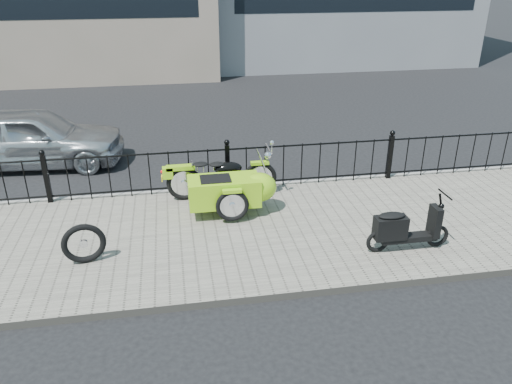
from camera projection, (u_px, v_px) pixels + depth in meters
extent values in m
plane|color=black|center=(237.00, 224.00, 9.22)|extent=(120.00, 120.00, 0.00)
cube|color=#6D675C|center=(241.00, 234.00, 8.74)|extent=(30.00, 3.80, 0.12)
cube|color=gray|center=(227.00, 189.00, 10.48)|extent=(30.00, 0.10, 0.12)
cylinder|color=black|center=(227.00, 149.00, 9.97)|extent=(14.00, 0.04, 0.04)
cylinder|color=black|center=(228.00, 184.00, 10.28)|extent=(14.00, 0.04, 0.04)
cube|color=black|center=(47.00, 179.00, 9.58)|extent=(0.09, 0.09, 0.96)
sphere|color=black|center=(42.00, 153.00, 9.36)|extent=(0.11, 0.11, 0.11)
cube|color=black|center=(227.00, 168.00, 10.13)|extent=(0.09, 0.09, 0.96)
sphere|color=black|center=(227.00, 142.00, 9.90)|extent=(0.11, 0.11, 0.11)
cube|color=black|center=(390.00, 157.00, 10.67)|extent=(0.09, 0.09, 0.96)
sphere|color=black|center=(393.00, 133.00, 10.45)|extent=(0.11, 0.11, 0.11)
cube|color=black|center=(23.00, 5.00, 17.78)|extent=(12.50, 0.06, 1.00)
torus|color=black|center=(260.00, 178.00, 9.97)|extent=(0.69, 0.09, 0.69)
torus|color=black|center=(184.00, 184.00, 9.73)|extent=(0.69, 0.09, 0.69)
torus|color=black|center=(232.00, 206.00, 8.84)|extent=(0.60, 0.08, 0.60)
cube|color=gray|center=(222.00, 180.00, 9.84)|extent=(0.34, 0.22, 0.24)
cylinder|color=black|center=(222.00, 183.00, 9.87)|extent=(1.40, 0.04, 0.04)
ellipsoid|color=black|center=(228.00, 168.00, 9.76)|extent=(0.54, 0.29, 0.26)
cylinder|color=silver|center=(269.00, 149.00, 9.73)|extent=(0.03, 0.56, 0.03)
cylinder|color=silver|center=(263.00, 164.00, 9.85)|extent=(0.25, 0.04, 0.59)
sphere|color=silver|center=(268.00, 155.00, 9.79)|extent=(0.15, 0.15, 0.15)
cube|color=#8FD016|center=(260.00, 163.00, 9.83)|extent=(0.36, 0.12, 0.06)
cube|color=#8FD016|center=(181.00, 168.00, 9.58)|extent=(0.55, 0.16, 0.08)
ellipsoid|color=black|center=(217.00, 164.00, 9.68)|extent=(0.31, 0.22, 0.08)
ellipsoid|color=black|center=(200.00, 164.00, 9.62)|extent=(0.31, 0.22, 0.08)
sphere|color=red|center=(162.00, 172.00, 9.55)|extent=(0.07, 0.07, 0.07)
cube|color=yellow|center=(162.00, 178.00, 9.71)|extent=(0.02, 0.14, 0.10)
cube|color=#8FD016|center=(224.00, 191.00, 9.12)|extent=(1.30, 0.62, 0.50)
ellipsoid|color=#8FD016|center=(259.00, 187.00, 9.21)|extent=(0.65, 0.60, 0.54)
cube|color=black|center=(215.00, 180.00, 9.00)|extent=(0.55, 0.43, 0.06)
cube|color=#8FD016|center=(232.00, 191.00, 8.72)|extent=(0.34, 0.11, 0.06)
torus|color=black|center=(437.00, 236.00, 8.18)|extent=(0.39, 0.07, 0.39)
torus|color=black|center=(378.00, 241.00, 8.02)|extent=(0.39, 0.07, 0.39)
cube|color=black|center=(408.00, 238.00, 8.09)|extent=(0.94, 0.21, 0.09)
cube|color=black|center=(390.00, 228.00, 7.95)|extent=(0.52, 0.24, 0.38)
ellipsoid|color=black|center=(392.00, 216.00, 7.86)|extent=(0.44, 0.22, 0.09)
cube|color=black|center=(435.00, 221.00, 8.05)|extent=(0.11, 0.28, 0.52)
cylinder|color=black|center=(441.00, 205.00, 7.94)|extent=(0.15, 0.04, 0.42)
cylinder|color=black|center=(445.00, 194.00, 7.87)|extent=(0.03, 0.41, 0.03)
torus|color=black|center=(84.00, 244.00, 7.67)|extent=(0.68, 0.21, 0.67)
imported|color=#B1B4B8|center=(33.00, 137.00, 11.59)|extent=(4.16, 1.94, 1.38)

